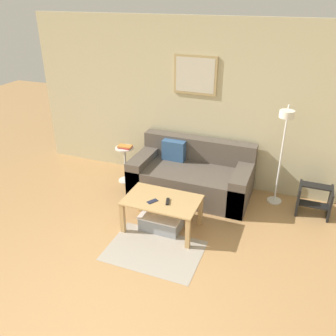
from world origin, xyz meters
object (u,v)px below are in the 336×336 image
Objects in this scene: coffee_table at (162,205)px; remote_control at (168,201)px; book_stack at (125,147)px; storage_bin at (161,221)px; couch at (192,176)px; cell_phone at (152,201)px; step_stool at (314,199)px; side_table at (125,161)px; floor_lamp at (283,140)px.

remote_control is at bearing -21.83° from coffee_table.
storage_bin is at bearing -44.35° from book_stack.
cell_phone is at bearing -98.10° from couch.
step_stool is (1.95, 1.20, -0.22)m from cell_phone.
side_table is at bearing -178.21° from couch.
couch reaches higher than coffee_table.
storage_bin is at bearing -44.02° from side_table.
side_table is at bearing -178.01° from step_stool.
book_stack is 0.53× the size of step_stool.
coffee_table is at bearing 140.88° from remote_control.
book_stack is (-1.11, -0.04, 0.34)m from couch.
floor_lamp is at bearing 0.54° from couch.
floor_lamp reaches higher than step_stool.
remote_control is 0.19m from cell_phone.
side_table is 2.92m from step_stool.
side_table is at bearing 164.39° from book_stack.
storage_bin is 3.95× the size of cell_phone.
storage_bin is 1.54m from book_stack.
cell_phone is at bearing -134.32° from coffee_table.
storage_bin is (-0.01, -0.01, -0.26)m from coffee_table.
step_stool is (0.53, 0.05, -0.84)m from floor_lamp.
couch is at bearing 114.11° from cell_phone.
step_stool is at bearing 63.87° from cell_phone.
cell_phone is at bearing -140.97° from floor_lamp.
side_table is 1.35× the size of step_stool.
side_table reaches higher than storage_bin.
cell_phone is (-0.09, -0.08, 0.34)m from storage_bin.
book_stack reaches higher than coffee_table.
coffee_table is at bearing -93.78° from couch.
floor_lamp is at bearing -174.21° from step_stool.
remote_control reaches higher than coffee_table.
floor_lamp is 1.93m from cell_phone.
couch is 7.63× the size of book_stack.
step_stool reaches higher than storage_bin.
coffee_table is 1.46m from side_table.
side_table is at bearing 135.98° from storage_bin.
couch reaches higher than book_stack.
floor_lamp is 1.00m from step_stool.
storage_bin is 1.49m from side_table.
side_table is (-1.05, 1.02, 0.25)m from storage_bin.
floor_lamp is (1.26, 0.01, 0.79)m from couch.
remote_control is at bearing -42.11° from side_table.
coffee_table is at bearing -43.79° from book_stack.
side_table is (-1.13, -0.04, 0.07)m from couch.
couch is at bearing -177.89° from step_stool.
floor_lamp is at bearing 1.13° from side_table.
side_table reaches higher than coffee_table.
book_stack reaches higher than step_stool.
floor_lamp reaches higher than book_stack.
side_table is (-2.39, -0.05, -0.72)m from floor_lamp.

